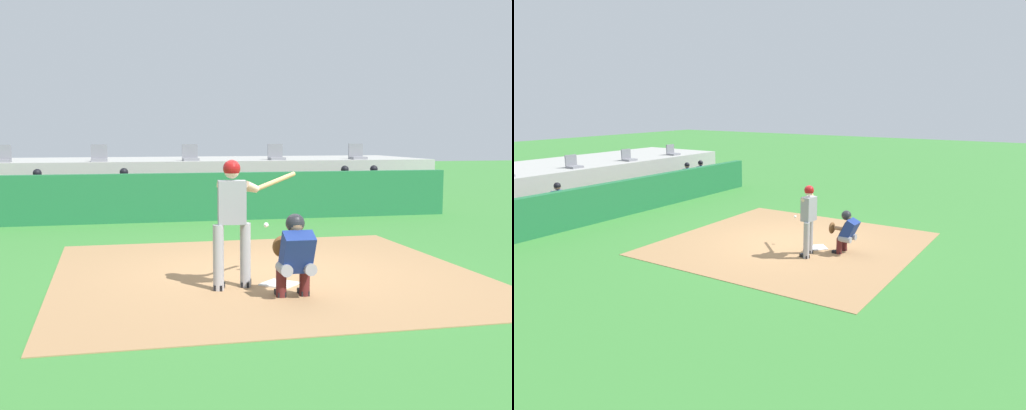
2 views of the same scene
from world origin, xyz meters
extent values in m
plane|color=#387A33|center=(0.00, 0.00, 0.00)|extent=(80.00, 80.00, 0.00)
cube|color=#9E754C|center=(0.00, 0.00, 0.01)|extent=(6.40, 6.40, 0.01)
cube|color=white|center=(0.00, -0.80, 0.02)|extent=(0.62, 0.62, 0.02)
cylinder|color=#99999E|center=(-0.90, -0.93, 0.46)|extent=(0.15, 0.15, 0.92)
cylinder|color=#99999E|center=(-0.50, -0.82, 0.46)|extent=(0.15, 0.15, 0.92)
cube|color=gray|center=(-0.70, -0.88, 1.22)|extent=(0.40, 0.27, 0.60)
sphere|color=beige|center=(-0.70, -0.88, 1.65)|extent=(0.21, 0.21, 0.21)
sphere|color=maroon|center=(-0.70, -0.88, 1.68)|extent=(0.24, 0.24, 0.24)
cylinder|color=beige|center=(-0.61, -0.81, 1.43)|extent=(0.57, 0.11, 0.18)
cylinder|color=beige|center=(-0.42, -0.88, 1.43)|extent=(0.26, 0.23, 0.17)
cylinder|color=tan|center=(0.00, -0.58, 1.48)|extent=(0.73, 0.54, 0.24)
cube|color=black|center=(-0.88, -0.88, 0.04)|extent=(0.20, 0.29, 0.09)
cube|color=black|center=(-0.48, -0.77, 0.04)|extent=(0.20, 0.29, 0.09)
cylinder|color=gray|center=(-0.16, -1.63, 0.42)|extent=(0.16, 0.32, 0.16)
cylinder|color=#4C1919|center=(-0.16, -1.48, 0.21)|extent=(0.14, 0.14, 0.42)
cube|color=black|center=(-0.15, -1.42, 0.04)|extent=(0.11, 0.24, 0.08)
cylinder|color=gray|center=(0.16, -1.63, 0.42)|extent=(0.16, 0.32, 0.16)
cylinder|color=#4C1919|center=(0.16, -1.48, 0.21)|extent=(0.14, 0.14, 0.42)
cube|color=black|center=(0.17, -1.42, 0.04)|extent=(0.11, 0.24, 0.08)
cube|color=navy|center=(0.00, -1.68, 0.64)|extent=(0.41, 0.44, 0.57)
cube|color=#2D2D33|center=(0.00, -1.56, 0.64)|extent=(0.38, 0.26, 0.45)
sphere|color=#996B4C|center=(0.00, -1.60, 0.98)|extent=(0.21, 0.21, 0.21)
sphere|color=#232328|center=(0.00, -1.58, 1.00)|extent=(0.25, 0.25, 0.25)
cylinder|color=#996B4C|center=(-0.04, -1.46, 0.64)|extent=(0.11, 0.45, 0.10)
ellipsoid|color=brown|center=(-0.07, -1.23, 0.64)|extent=(0.28, 0.12, 0.30)
sphere|color=white|center=(-0.03, -0.12, 0.78)|extent=(0.07, 0.07, 0.07)
cube|color=#1E6638|center=(0.00, 6.50, 0.60)|extent=(13.00, 0.30, 1.20)
cube|color=olive|center=(0.00, 7.50, 0.23)|extent=(11.80, 0.44, 0.45)
cylinder|color=#939399|center=(-4.22, 7.25, 0.49)|extent=(0.15, 0.40, 0.15)
cylinder|color=#939399|center=(-4.22, 7.05, 0.23)|extent=(0.13, 0.13, 0.45)
cube|color=maroon|center=(-4.22, 7.00, 0.04)|extent=(0.11, 0.24, 0.08)
cylinder|color=#939399|center=(-3.96, 7.25, 0.49)|extent=(0.15, 0.40, 0.15)
cylinder|color=#939399|center=(-3.96, 7.05, 0.23)|extent=(0.13, 0.13, 0.45)
cube|color=maroon|center=(-3.96, 7.00, 0.04)|extent=(0.11, 0.24, 0.08)
cube|color=navy|center=(-4.09, 7.47, 0.76)|extent=(0.36, 0.22, 0.54)
sphere|color=tan|center=(-4.09, 7.47, 1.15)|extent=(0.20, 0.20, 0.20)
sphere|color=black|center=(-4.09, 7.47, 1.19)|extent=(0.22, 0.22, 0.22)
cylinder|color=tan|center=(-4.29, 7.33, 0.65)|extent=(0.09, 0.41, 0.22)
cylinder|color=tan|center=(-3.89, 7.33, 0.65)|extent=(0.09, 0.41, 0.22)
cylinder|color=#939399|center=(-2.09, 7.25, 0.49)|extent=(0.15, 0.40, 0.15)
cylinder|color=#939399|center=(-2.09, 7.05, 0.23)|extent=(0.13, 0.13, 0.45)
cube|color=maroon|center=(-2.09, 7.00, 0.04)|extent=(0.11, 0.24, 0.08)
cylinder|color=#939399|center=(-1.83, 7.25, 0.49)|extent=(0.15, 0.40, 0.15)
cylinder|color=#939399|center=(-1.83, 7.05, 0.23)|extent=(0.13, 0.13, 0.45)
cube|color=maroon|center=(-1.83, 7.00, 0.04)|extent=(0.11, 0.24, 0.08)
cube|color=navy|center=(-1.96, 7.47, 0.76)|extent=(0.36, 0.22, 0.54)
sphere|color=#996B4C|center=(-1.96, 7.47, 1.15)|extent=(0.20, 0.20, 0.20)
sphere|color=black|center=(-1.96, 7.47, 1.19)|extent=(0.22, 0.22, 0.22)
cylinder|color=#996B4C|center=(-2.16, 7.33, 0.65)|extent=(0.09, 0.41, 0.22)
cylinder|color=#996B4C|center=(-1.76, 7.33, 0.65)|extent=(0.09, 0.41, 0.22)
cylinder|color=#939399|center=(3.96, 7.25, 0.49)|extent=(0.15, 0.40, 0.15)
cylinder|color=#939399|center=(3.96, 7.05, 0.23)|extent=(0.13, 0.13, 0.45)
cube|color=maroon|center=(3.96, 7.00, 0.04)|extent=(0.11, 0.24, 0.08)
cylinder|color=#939399|center=(4.22, 7.25, 0.49)|extent=(0.15, 0.40, 0.15)
cylinder|color=#939399|center=(4.22, 7.05, 0.23)|extent=(0.13, 0.13, 0.45)
cube|color=maroon|center=(4.22, 7.00, 0.04)|extent=(0.11, 0.24, 0.08)
cube|color=navy|center=(4.09, 7.47, 0.76)|extent=(0.36, 0.22, 0.54)
sphere|color=#996B4C|center=(4.09, 7.47, 1.15)|extent=(0.20, 0.20, 0.20)
sphere|color=black|center=(4.09, 7.47, 1.19)|extent=(0.22, 0.22, 0.22)
cylinder|color=#996B4C|center=(3.89, 7.33, 0.65)|extent=(0.09, 0.41, 0.22)
cylinder|color=#996B4C|center=(4.29, 7.33, 0.65)|extent=(0.09, 0.41, 0.22)
cylinder|color=#939399|center=(4.82, 7.25, 0.49)|extent=(0.15, 0.40, 0.15)
cylinder|color=#939399|center=(4.82, 7.05, 0.23)|extent=(0.13, 0.13, 0.45)
cube|color=maroon|center=(4.82, 7.00, 0.04)|extent=(0.11, 0.24, 0.08)
cylinder|color=#939399|center=(5.08, 7.25, 0.49)|extent=(0.15, 0.40, 0.15)
cylinder|color=#939399|center=(5.08, 7.05, 0.23)|extent=(0.13, 0.13, 0.45)
cube|color=maroon|center=(5.08, 7.00, 0.04)|extent=(0.11, 0.24, 0.08)
cube|color=navy|center=(4.95, 7.47, 0.76)|extent=(0.36, 0.22, 0.54)
sphere|color=brown|center=(4.95, 7.47, 1.15)|extent=(0.20, 0.20, 0.20)
sphere|color=black|center=(4.95, 7.47, 1.19)|extent=(0.22, 0.22, 0.22)
cylinder|color=brown|center=(4.75, 7.33, 0.65)|extent=(0.09, 0.41, 0.22)
cylinder|color=brown|center=(5.15, 7.33, 0.65)|extent=(0.09, 0.41, 0.22)
cube|color=#9E9E99|center=(0.00, 10.90, 0.70)|extent=(15.00, 4.40, 1.40)
cube|color=slate|center=(-5.20, 9.30, 1.44)|extent=(0.46, 0.46, 0.08)
cube|color=slate|center=(-5.20, 9.50, 1.68)|extent=(0.46, 0.06, 0.40)
cube|color=slate|center=(-2.60, 9.30, 1.44)|extent=(0.46, 0.46, 0.08)
cube|color=slate|center=(-2.60, 9.50, 1.68)|extent=(0.46, 0.06, 0.40)
cube|color=slate|center=(0.00, 9.30, 1.44)|extent=(0.46, 0.46, 0.08)
cube|color=slate|center=(0.00, 9.50, 1.68)|extent=(0.46, 0.06, 0.40)
cube|color=slate|center=(2.60, 9.30, 1.44)|extent=(0.46, 0.46, 0.08)
cube|color=slate|center=(2.60, 9.50, 1.68)|extent=(0.46, 0.06, 0.40)
cube|color=slate|center=(5.20, 9.30, 1.44)|extent=(0.46, 0.46, 0.08)
cube|color=slate|center=(5.20, 9.50, 1.68)|extent=(0.46, 0.06, 0.40)
camera|label=1|loc=(-2.33, -9.55, 2.13)|focal=45.35mm
camera|label=2|loc=(-10.73, -6.12, 3.78)|focal=32.96mm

